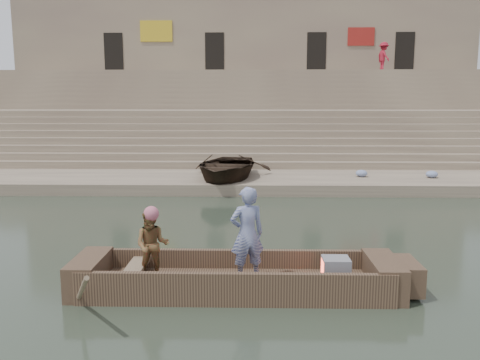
{
  "coord_description": "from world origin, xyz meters",
  "views": [
    {
      "loc": [
        0.51,
        -10.58,
        3.28
      ],
      "look_at": [
        0.25,
        1.0,
        1.4
      ],
      "focal_mm": 36.6,
      "sensor_mm": 36.0,
      "label": 1
    }
  ],
  "objects_px": {
    "main_rowboat": "(236,285)",
    "beached_rowboat": "(226,166)",
    "rowing_man": "(152,245)",
    "television": "(335,269)",
    "pedestrian": "(384,57)",
    "standing_man": "(247,234)"
  },
  "relations": [
    {
      "from": "main_rowboat",
      "to": "beached_rowboat",
      "type": "relative_size",
      "value": 1.15
    },
    {
      "from": "main_rowboat",
      "to": "beached_rowboat",
      "type": "bearing_deg",
      "value": 93.82
    },
    {
      "from": "rowing_man",
      "to": "beached_rowboat",
      "type": "distance_m",
      "value": 10.15
    },
    {
      "from": "main_rowboat",
      "to": "rowing_man",
      "type": "bearing_deg",
      "value": -178.99
    },
    {
      "from": "rowing_man",
      "to": "beached_rowboat",
      "type": "relative_size",
      "value": 0.28
    },
    {
      "from": "television",
      "to": "rowing_man",
      "type": "bearing_deg",
      "value": -179.54
    },
    {
      "from": "rowing_man",
      "to": "main_rowboat",
      "type": "bearing_deg",
      "value": -0.94
    },
    {
      "from": "pedestrian",
      "to": "television",
      "type": "bearing_deg",
      "value": 149.4
    },
    {
      "from": "standing_man",
      "to": "rowing_man",
      "type": "distance_m",
      "value": 1.64
    },
    {
      "from": "main_rowboat",
      "to": "pedestrian",
      "type": "distance_m",
      "value": 26.92
    },
    {
      "from": "main_rowboat",
      "to": "standing_man",
      "type": "distance_m",
      "value": 0.95
    },
    {
      "from": "television",
      "to": "beached_rowboat",
      "type": "bearing_deg",
      "value": 103.31
    },
    {
      "from": "television",
      "to": "main_rowboat",
      "type": "bearing_deg",
      "value": 180.0
    },
    {
      "from": "rowing_man",
      "to": "television",
      "type": "relative_size",
      "value": 2.67
    },
    {
      "from": "rowing_man",
      "to": "standing_man",
      "type": "bearing_deg",
      "value": -1.39
    },
    {
      "from": "standing_man",
      "to": "beached_rowboat",
      "type": "xyz_separation_m",
      "value": [
        -0.87,
        10.11,
        -0.19
      ]
    },
    {
      "from": "standing_man",
      "to": "television",
      "type": "bearing_deg",
      "value": 162.75
    },
    {
      "from": "main_rowboat",
      "to": "rowing_man",
      "type": "relative_size",
      "value": 4.07
    },
    {
      "from": "main_rowboat",
      "to": "beached_rowboat",
      "type": "distance_m",
      "value": 10.15
    },
    {
      "from": "main_rowboat",
      "to": "rowing_man",
      "type": "height_order",
      "value": "rowing_man"
    },
    {
      "from": "television",
      "to": "pedestrian",
      "type": "xyz_separation_m",
      "value": [
        7.15,
        24.7,
        5.7
      ]
    },
    {
      "from": "standing_man",
      "to": "pedestrian",
      "type": "relative_size",
      "value": 0.89
    }
  ]
}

